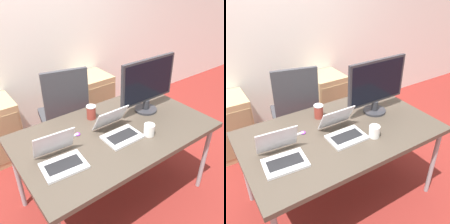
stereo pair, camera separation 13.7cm
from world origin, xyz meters
TOP-DOWN VIEW (x-y plane):
  - ground_plane at (0.00, 0.00)m, footprint 14.00×14.00m
  - wall_back at (0.00, 1.50)m, footprint 10.00×0.05m
  - desk at (0.00, 0.00)m, footprint 1.61×0.95m
  - office_chair at (-0.06, 0.83)m, footprint 0.57×0.61m
  - cabinet_right at (0.57, 1.24)m, footprint 0.43×0.45m
  - laptop_left at (-0.02, -0.06)m, footprint 0.29×0.31m
  - laptop_right at (-0.54, -0.09)m, footprint 0.31×0.31m
  - monitor at (0.43, 0.09)m, footprint 0.59×0.21m
  - coffee_cup_white at (0.17, -0.21)m, footprint 0.09×0.09m
  - coffee_cup_brown at (-0.06, 0.27)m, footprint 0.08×0.08m
  - scissors at (-0.33, 0.13)m, footprint 0.17×0.05m

SIDE VIEW (x-z plane):
  - ground_plane at x=0.00m, z-range 0.00..0.00m
  - cabinet_right at x=0.57m, z-range 0.00..0.71m
  - office_chair at x=-0.06m, z-range -0.13..0.99m
  - desk at x=0.00m, z-range 0.34..1.10m
  - scissors at x=-0.33m, z-range 0.77..0.78m
  - laptop_left at x=-0.02m, z-range 0.71..0.91m
  - laptop_right at x=-0.54m, z-range 0.70..0.92m
  - coffee_cup_white at x=0.17m, z-range 0.77..0.86m
  - coffee_cup_brown at x=-0.06m, z-range 0.77..0.89m
  - monitor at x=0.43m, z-range 0.78..1.28m
  - wall_back at x=0.00m, z-range 0.00..2.60m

